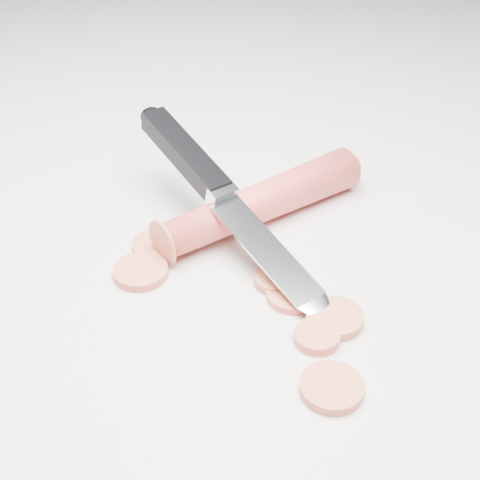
{
  "coord_description": "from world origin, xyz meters",
  "views": [
    {
      "loc": [
        -0.04,
        -0.38,
        0.3
      ],
      "look_at": [
        -0.02,
        0.01,
        0.02
      ],
      "focal_mm": 50.0,
      "sensor_mm": 36.0,
      "label": 1
    }
  ],
  "objects": [
    {
      "name": "kitchen_knife",
      "position": [
        -0.02,
        0.03,
        0.04
      ],
      "size": [
        0.16,
        0.22,
        0.07
      ],
      "primitive_type": null,
      "color": "silver",
      "rests_on": "ground"
    },
    {
      "name": "ground",
      "position": [
        0.0,
        0.0,
        0.0
      ],
      "size": [
        2.4,
        2.4,
        0.0
      ],
      "primitive_type": "plane",
      "color": "silver",
      "rests_on": "ground"
    },
    {
      "name": "carrot_slice_1",
      "position": [
        0.01,
        -0.04,
        0.0
      ],
      "size": [
        0.04,
        0.04,
        0.01
      ],
      "primitive_type": "cylinder",
      "color": "#CA5A3E",
      "rests_on": "ground"
    },
    {
      "name": "carrot_slice_0",
      "position": [
        -0.09,
        -0.01,
        0.0
      ],
      "size": [
        0.04,
        0.04,
        0.01
      ],
      "primitive_type": "cylinder",
      "color": "#CA5A3E",
      "rests_on": "ground"
    },
    {
      "name": "carrot_slice_2",
      "position": [
        0.04,
        -0.06,
        0.0
      ],
      "size": [
        0.04,
        0.04,
        0.01
      ],
      "primitive_type": "cylinder",
      "color": "#CA5A3E",
      "rests_on": "ground"
    },
    {
      "name": "carrot_slice_5",
      "position": [
        -0.08,
        0.02,
        0.0
      ],
      "size": [
        0.04,
        0.04,
        0.01
      ],
      "primitive_type": "cylinder",
      "color": "#CA5A3E",
      "rests_on": "ground"
    },
    {
      "name": "carrot_slice_6",
      "position": [
        0.03,
        -0.12,
        0.0
      ],
      "size": [
        0.04,
        0.04,
        0.01
      ],
      "primitive_type": "cylinder",
      "color": "#CA5A3E",
      "rests_on": "ground"
    },
    {
      "name": "carrot",
      "position": [
        0.0,
        0.06,
        0.02
      ],
      "size": [
        0.17,
        0.12,
        0.03
      ],
      "primitive_type": "cylinder",
      "rotation": [
        1.57,
        0.0,
        -0.99
      ],
      "color": "red",
      "rests_on": "ground"
    },
    {
      "name": "carrot_slice_4",
      "position": [
        0.0,
        -0.02,
        0.0
      ],
      "size": [
        0.03,
        0.03,
        0.01
      ],
      "primitive_type": "cylinder",
      "color": "#CA5A3E",
      "rests_on": "ground"
    },
    {
      "name": "carrot_slice_3",
      "position": [
        0.02,
        -0.08,
        0.0
      ],
      "size": [
        0.03,
        0.03,
        0.01
      ],
      "primitive_type": "cylinder",
      "color": "#CA5A3E",
      "rests_on": "ground"
    }
  ]
}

